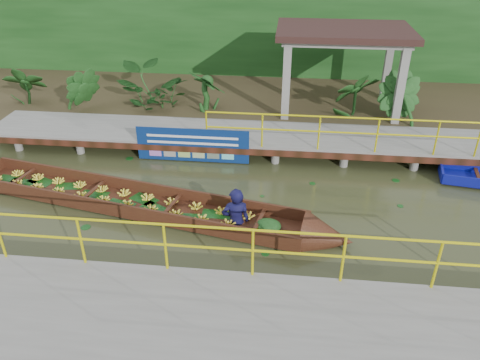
# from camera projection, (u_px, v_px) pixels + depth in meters

# --- Properties ---
(ground) EXTENTS (80.00, 80.00, 0.00)m
(ground) POSITION_uv_depth(u_px,v_px,m) (230.00, 210.00, 11.65)
(ground) COLOR #31351A
(ground) RESTS_ON ground
(land_strip) EXTENTS (30.00, 8.00, 0.45)m
(land_strip) POSITION_uv_depth(u_px,v_px,m) (255.00, 99.00, 18.02)
(land_strip) COLOR #372C1B
(land_strip) RESTS_ON ground
(far_dock) EXTENTS (16.00, 2.06, 1.66)m
(far_dock) POSITION_uv_depth(u_px,v_px,m) (245.00, 136.00, 14.37)
(far_dock) COLOR slate
(far_dock) RESTS_ON ground
(near_dock) EXTENTS (18.00, 2.40, 1.73)m
(near_dock) POSITION_uv_depth(u_px,v_px,m) (258.00, 337.00, 7.79)
(near_dock) COLOR slate
(near_dock) RESTS_ON ground
(pavilion) EXTENTS (4.40, 3.00, 3.00)m
(pavilion) POSITION_uv_depth(u_px,v_px,m) (343.00, 40.00, 15.41)
(pavilion) COLOR slate
(pavilion) RESTS_ON ground
(foliage_backdrop) EXTENTS (30.00, 0.80, 4.00)m
(foliage_backdrop) POSITION_uv_depth(u_px,v_px,m) (260.00, 37.00, 19.29)
(foliage_backdrop) COLOR #143912
(foliage_backdrop) RESTS_ON ground
(vendor_boat) EXTENTS (10.97, 3.33, 2.31)m
(vendor_boat) POSITION_uv_depth(u_px,v_px,m) (143.00, 200.00, 11.61)
(vendor_boat) COLOR #36170E
(vendor_boat) RESTS_ON ground
(blue_banner) EXTENTS (3.31, 0.04, 1.04)m
(blue_banner) POSITION_uv_depth(u_px,v_px,m) (193.00, 145.00, 13.65)
(blue_banner) COLOR navy
(blue_banner) RESTS_ON ground
(tropical_plants) EXTENTS (14.20, 1.20, 1.50)m
(tropical_plants) POSITION_uv_depth(u_px,v_px,m) (198.00, 92.00, 15.80)
(tropical_plants) COLOR #143912
(tropical_plants) RESTS_ON ground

